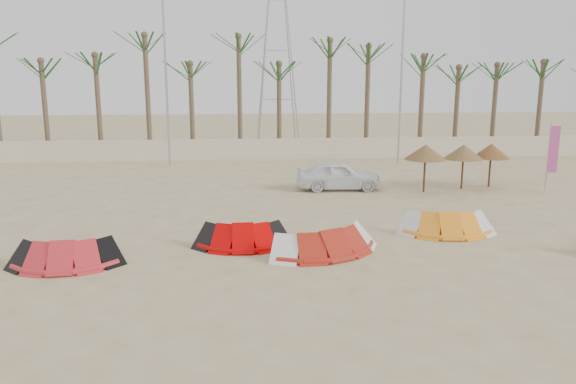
{
  "coord_description": "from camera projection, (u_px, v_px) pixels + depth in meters",
  "views": [
    {
      "loc": [
        -1.6,
        -13.8,
        5.64
      ],
      "look_at": [
        0.0,
        6.0,
        1.3
      ],
      "focal_mm": 35.0,
      "sensor_mm": 36.0,
      "label": 1
    }
  ],
  "objects": [
    {
      "name": "kite_red_right",
      "position": [
        324.0,
        238.0,
        17.8
      ],
      "size": [
        4.08,
        2.8,
        0.9
      ],
      "color": "#A92113",
      "rests_on": "ground"
    },
    {
      "name": "pylon",
      "position": [
        278.0,
        146.0,
        42.12
      ],
      "size": [
        3.0,
        3.0,
        14.0
      ],
      "primitive_type": null,
      "color": "#A5A8AD",
      "rests_on": "ground"
    },
    {
      "name": "lamp_c",
      "position": [
        402.0,
        67.0,
        33.65
      ],
      "size": [
        1.25,
        0.14,
        11.0
      ],
      "color": "#A5A8AD",
      "rests_on": "ground"
    },
    {
      "name": "kite_red_left",
      "position": [
        68.0,
        250.0,
        16.58
      ],
      "size": [
        3.26,
        1.69,
        0.9
      ],
      "color": "red",
      "rests_on": "ground"
    },
    {
      "name": "ground",
      "position": [
        306.0,
        289.0,
        14.77
      ],
      "size": [
        120.0,
        120.0,
        0.0
      ],
      "primitive_type": "plane",
      "color": "#C9B382",
      "rests_on": "ground"
    },
    {
      "name": "car",
      "position": [
        338.0,
        175.0,
        26.88
      ],
      "size": [
        4.09,
        1.79,
        1.37
      ],
      "primitive_type": "imported",
      "rotation": [
        0.0,
        0.0,
        1.53
      ],
      "color": "white",
      "rests_on": "ground"
    },
    {
      "name": "boundary_wall",
      "position": [
        268.0,
        149.0,
        36.06
      ],
      "size": [
        60.0,
        0.3,
        1.3
      ],
      "primitive_type": "cube",
      "color": "beige",
      "rests_on": "ground"
    },
    {
      "name": "lamp_b",
      "position": [
        166.0,
        67.0,
        32.55
      ],
      "size": [
        1.25,
        0.14,
        11.0
      ],
      "color": "#A5A8AD",
      "rests_on": "ground"
    },
    {
      "name": "flag_green",
      "position": [
        553.0,
        150.0,
        28.03
      ],
      "size": [
        0.45,
        0.13,
        2.91
      ],
      "color": "#A5A8AD",
      "rests_on": "ground"
    },
    {
      "name": "parasol_right",
      "position": [
        491.0,
        151.0,
        27.25
      ],
      "size": [
        1.76,
        1.76,
        2.14
      ],
      "color": "#4C331E",
      "rests_on": "ground"
    },
    {
      "name": "kite_orange",
      "position": [
        444.0,
        221.0,
        19.83
      ],
      "size": [
        3.34,
        1.79,
        0.9
      ],
      "color": "orange",
      "rests_on": "ground"
    },
    {
      "name": "palm_line",
      "position": [
        276.0,
        57.0,
        36.33
      ],
      "size": [
        52.0,
        4.0,
        7.7
      ],
      "color": "brown",
      "rests_on": "ground"
    },
    {
      "name": "parasol_mid",
      "position": [
        464.0,
        152.0,
        26.78
      ],
      "size": [
        1.87,
        1.87,
        2.16
      ],
      "color": "#4C331E",
      "rests_on": "ground"
    },
    {
      "name": "flag_pink",
      "position": [
        552.0,
        151.0,
        25.83
      ],
      "size": [
        0.44,
        0.18,
        3.32
      ],
      "color": "#A5A8AD",
      "rests_on": "ground"
    },
    {
      "name": "kite_red_mid",
      "position": [
        243.0,
        232.0,
        18.4
      ],
      "size": [
        3.11,
        1.56,
        0.9
      ],
      "color": "#C90000",
      "rests_on": "ground"
    },
    {
      "name": "parasol_left",
      "position": [
        426.0,
        152.0,
        26.01
      ],
      "size": [
        1.95,
        1.95,
        2.26
      ],
      "color": "#4C331E",
      "rests_on": "ground"
    }
  ]
}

